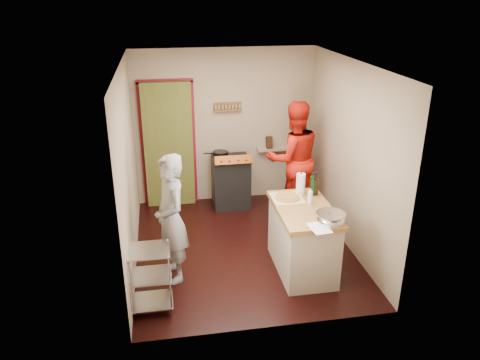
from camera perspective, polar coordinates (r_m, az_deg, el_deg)
name	(u,v)px	position (r m, az deg, el deg)	size (l,w,h in m)	color
floor	(243,247)	(6.81, 0.33, -8.14)	(3.50, 3.50, 0.00)	black
back_wall	(187,138)	(7.92, -6.51, 5.12)	(3.00, 0.44, 2.60)	gray
left_wall	(128,169)	(6.19, -13.46, 1.30)	(0.04, 3.50, 2.60)	gray
right_wall	(349,156)	(6.67, 13.17, 2.87)	(0.04, 3.50, 2.60)	gray
ceiling	(243,62)	(5.93, 0.39, 14.14)	(3.00, 3.50, 0.02)	white
stove	(231,181)	(7.88, -1.13, -0.10)	(0.60, 0.63, 1.00)	black
wire_shelving	(150,276)	(5.49, -10.92, -11.47)	(0.48, 0.40, 0.80)	silver
island	(303,237)	(6.14, 7.69, -6.91)	(0.72, 1.31, 1.21)	beige
person_stripe	(171,219)	(5.82, -8.40, -4.73)	(0.60, 0.40, 1.66)	#BCBCC1
person_red	(293,159)	(7.52, 6.52, 2.60)	(0.91, 0.71, 1.87)	red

